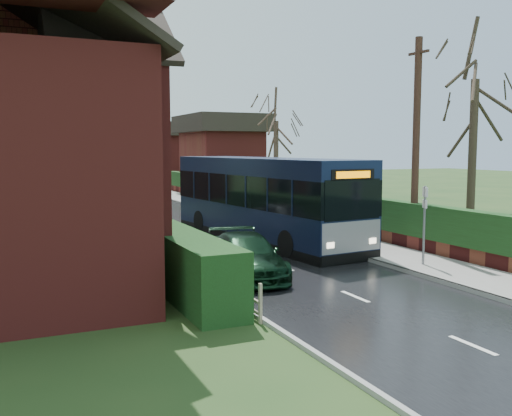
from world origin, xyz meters
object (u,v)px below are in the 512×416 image
car_silver (154,228)px  car_green (246,256)px  bus_stop_sign (425,214)px  telegraph_pole (416,145)px  bus (264,200)px

car_silver → car_green: car_silver is taller
bus_stop_sign → telegraph_pole: telegraph_pole is taller
bus → telegraph_pole: telegraph_pole is taller
bus_stop_sign → telegraph_pole: bearing=79.9°
car_green → car_silver: bearing=110.1°
car_silver → telegraph_pole: bearing=-39.8°
bus → car_silver: bearing=166.4°
bus → bus_stop_sign: 7.42m
bus_stop_sign → telegraph_pole: 3.90m
car_silver → telegraph_pole: (8.60, -4.97, 3.24)m
bus → bus_stop_sign: bus is taller
car_silver → bus_stop_sign: 10.27m
bus → car_silver: size_ratio=2.74×
car_silver → bus: bearing=-17.1°
car_silver → telegraph_pole: 10.45m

